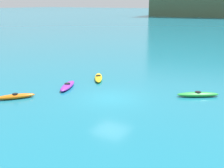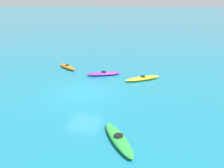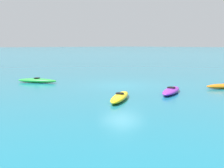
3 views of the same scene
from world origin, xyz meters
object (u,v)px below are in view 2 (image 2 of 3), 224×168
Objects in this scene: kayak_purple at (104,74)px; kayak_green at (118,139)px; kayak_yellow at (143,78)px; kayak_orange at (67,67)px.

kayak_purple is 9.91m from kayak_green.
kayak_yellow is 1.17× the size of kayak_orange.
kayak_orange is at bearing -145.17° from kayak_green.
kayak_orange is (-1.74, -7.61, 0.00)m from kayak_yellow.
kayak_purple and kayak_yellow have the same top height.
kayak_orange is at bearing -102.92° from kayak_yellow.
kayak_purple is 3.56m from kayak_yellow.
kayak_purple is 1.21× the size of kayak_orange.
kayak_green is at bearing 19.40° from kayak_purple.
kayak_green is (10.60, 7.38, -0.00)m from kayak_orange.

